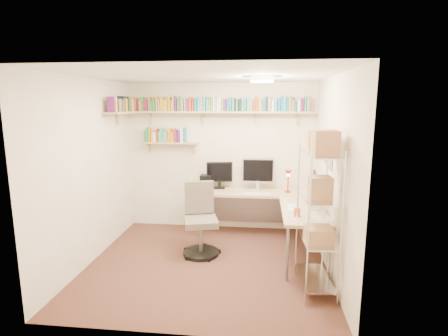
{
  "coord_description": "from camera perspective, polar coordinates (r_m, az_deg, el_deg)",
  "views": [
    {
      "loc": [
        0.71,
        -4.41,
        2.16
      ],
      "look_at": [
        0.17,
        0.55,
        1.24
      ],
      "focal_mm": 28.0,
      "sensor_mm": 36.0,
      "label": 1
    }
  ],
  "objects": [
    {
      "name": "ground",
      "position": [
        4.96,
        -2.76,
        -15.36
      ],
      "size": [
        3.2,
        3.2,
        0.0
      ],
      "primitive_type": "plane",
      "color": "#48281F",
      "rests_on": "ground"
    },
    {
      "name": "room_shell",
      "position": [
        4.5,
        -2.87,
        2.68
      ],
      "size": [
        3.24,
        3.04,
        2.52
      ],
      "color": "beige",
      "rests_on": "ground"
    },
    {
      "name": "wall_shelves",
      "position": [
        5.82,
        -4.9,
        9.1
      ],
      "size": [
        3.12,
        1.09,
        0.8
      ],
      "color": "tan",
      "rests_on": "ground"
    },
    {
      "name": "corner_desk",
      "position": [
        5.55,
        5.56,
        -4.53
      ],
      "size": [
        2.0,
        1.9,
        1.27
      ],
      "color": "tan",
      "rests_on": "ground"
    },
    {
      "name": "office_chair",
      "position": [
        5.13,
        -3.87,
        -9.15
      ],
      "size": [
        0.57,
        0.58,
        1.04
      ],
      "rotation": [
        0.0,
        0.0,
        0.27
      ],
      "color": "black",
      "rests_on": "ground"
    },
    {
      "name": "wire_rack",
      "position": [
        4.02,
        15.39,
        -2.55
      ],
      "size": [
        0.4,
        0.75,
        1.89
      ],
      "rotation": [
        0.0,
        0.0,
        0.06
      ],
      "color": "silver",
      "rests_on": "ground"
    }
  ]
}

